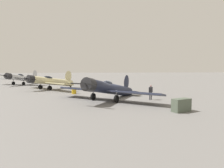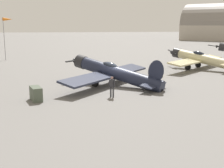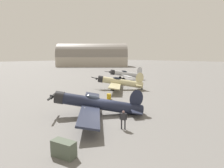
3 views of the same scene
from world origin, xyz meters
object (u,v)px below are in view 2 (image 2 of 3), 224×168
equipment_crate (36,94)px  fuel_drum (160,73)px  windsock_mast (7,21)px  ground_crew_mechanic (112,85)px  airplane_mid_apron (201,59)px  airplane_foreground (114,72)px

equipment_crate → fuel_drum: 15.78m
equipment_crate → windsock_mast: windsock_mast is taller
ground_crew_mechanic → equipment_crate: ground_crew_mechanic is taller
equipment_crate → windsock_mast: (-28.70, -6.98, 5.78)m
airplane_mid_apron → fuel_drum: bearing=82.0°
airplane_foreground → equipment_crate: bearing=76.0°
ground_crew_mechanic → fuel_drum: ground_crew_mechanic is taller
airplane_mid_apron → equipment_crate: (13.23, -19.87, -0.89)m
airplane_foreground → windsock_mast: bearing=-18.5°
airplane_mid_apron → ground_crew_mechanic: size_ratio=6.19×
ground_crew_mechanic → fuel_drum: bearing=-160.7°
equipment_crate → windsock_mast: 30.09m
airplane_mid_apron → windsock_mast: bearing=20.2°
airplane_mid_apron → equipment_crate: bearing=83.8°
equipment_crate → fuel_drum: equipment_crate is taller
ground_crew_mechanic → fuel_drum: (-8.83, 6.96, -0.63)m
airplane_mid_apron → fuel_drum: 8.16m
airplane_mid_apron → airplane_foreground: bearing=83.3°
airplane_mid_apron → ground_crew_mechanic: (13.10, -13.83, -0.40)m
airplane_foreground → equipment_crate: size_ratio=6.12×
ground_crew_mechanic → airplane_foreground: bearing=-133.3°
airplane_foreground → windsock_mast: windsock_mast is taller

